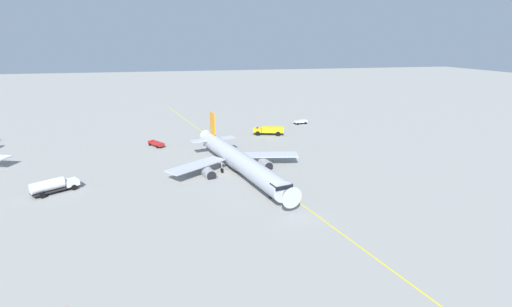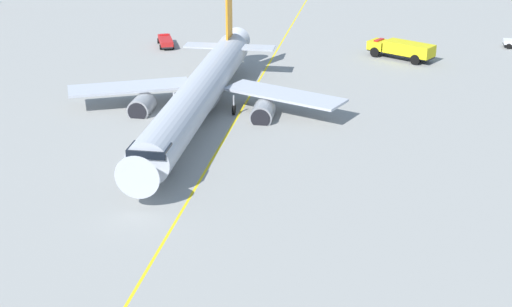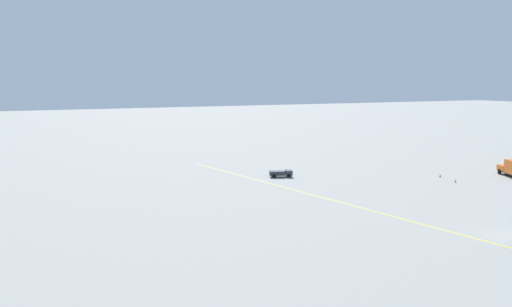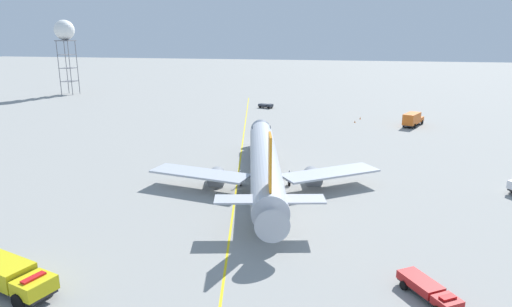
{
  "view_description": "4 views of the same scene",
  "coord_description": "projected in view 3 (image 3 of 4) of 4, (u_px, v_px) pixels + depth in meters",
  "views": [
    {
      "loc": [
        -11.41,
        -76.99,
        28.19
      ],
      "look_at": [
        6.39,
        0.35,
        4.05
      ],
      "focal_mm": 26.0,
      "sensor_mm": 36.0,
      "label": 1
    },
    {
      "loc": [
        36.92,
        -70.26,
        28.02
      ],
      "look_at": [
        13.73,
        -12.3,
        2.12
      ],
      "focal_mm": 52.55,
      "sensor_mm": 36.0,
      "label": 2
    },
    {
      "loc": [
        55.87,
        13.89,
        17.4
      ],
      "look_at": [
        34.68,
        -32.33,
        9.92
      ],
      "focal_mm": 35.24,
      "sensor_mm": 36.0,
      "label": 3
    },
    {
      "loc": [
        -9.41,
        60.93,
        20.83
      ],
      "look_at": [
        4.36,
        -3.91,
        3.17
      ],
      "focal_mm": 31.95,
      "sensor_mm": 36.0,
      "label": 4
    }
  ],
  "objects": [
    {
      "name": "safety_cone_mid",
      "position": [
        440.0,
        175.0,
        90.73
      ],
      "size": [
        0.36,
        0.36,
        0.55
      ],
      "color": "orange",
      "rests_on": "ground_plane"
    },
    {
      "name": "safety_cone_near",
      "position": [
        455.0,
        181.0,
        85.87
      ],
      "size": [
        0.36,
        0.36,
        0.55
      ],
      "color": "orange",
      "rests_on": "ground_plane"
    },
    {
      "name": "baggage_truck_truck",
      "position": [
        281.0,
        173.0,
        90.74
      ],
      "size": [
        4.44,
        3.09,
        1.22
      ],
      "rotation": [
        0.0,
        0.0,
        2.79
      ],
      "color": "#232326",
      "rests_on": "ground_plane"
    }
  ]
}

